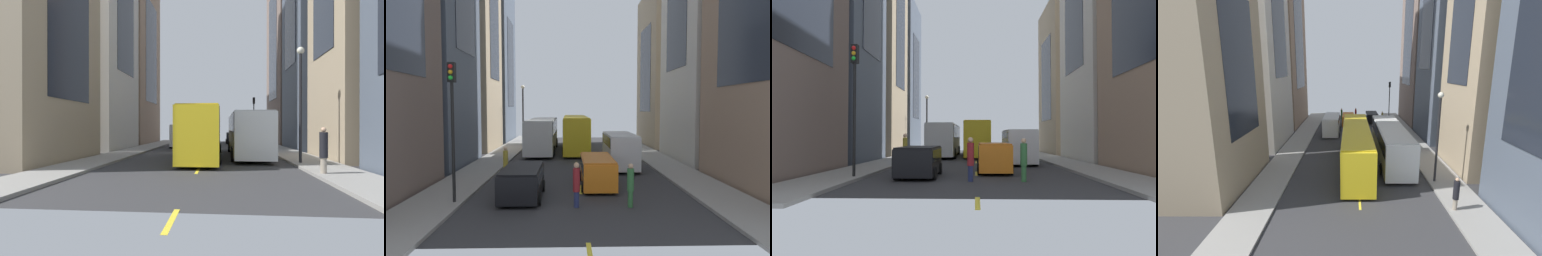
# 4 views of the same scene
# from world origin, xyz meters

# --- Properties ---
(ground_plane) EXTENTS (40.66, 40.66, 0.00)m
(ground_plane) POSITION_xyz_m (0.00, 0.00, 0.00)
(ground_plane) COLOR #333335
(sidewalk_west) EXTENTS (2.79, 44.00, 0.15)m
(sidewalk_west) POSITION_xyz_m (-6.94, 0.00, 0.07)
(sidewalk_west) COLOR gray
(sidewalk_west) RESTS_ON ground
(sidewalk_east) EXTENTS (2.79, 44.00, 0.15)m
(sidewalk_east) POSITION_xyz_m (6.94, 0.00, 0.07)
(sidewalk_east) COLOR gray
(sidewalk_east) RESTS_ON ground
(lane_stripe_0) EXTENTS (0.16, 2.00, 0.01)m
(lane_stripe_0) POSITION_xyz_m (0.00, -21.00, 0.01)
(lane_stripe_0) COLOR yellow
(lane_stripe_0) RESTS_ON ground
(lane_stripe_1) EXTENTS (0.16, 2.00, 0.01)m
(lane_stripe_1) POSITION_xyz_m (0.00, -12.60, 0.01)
(lane_stripe_1) COLOR yellow
(lane_stripe_1) RESTS_ON ground
(lane_stripe_2) EXTENTS (0.16, 2.00, 0.01)m
(lane_stripe_2) POSITION_xyz_m (0.00, -4.20, 0.01)
(lane_stripe_2) COLOR yellow
(lane_stripe_2) RESTS_ON ground
(lane_stripe_3) EXTENTS (0.16, 2.00, 0.01)m
(lane_stripe_3) POSITION_xyz_m (0.00, 4.20, 0.01)
(lane_stripe_3) COLOR yellow
(lane_stripe_3) RESTS_ON ground
(lane_stripe_4) EXTENTS (0.16, 2.00, 0.01)m
(lane_stripe_4) POSITION_xyz_m (0.00, 12.60, 0.01)
(lane_stripe_4) COLOR yellow
(lane_stripe_4) RESTS_ON ground
(lane_stripe_5) EXTENTS (0.16, 2.00, 0.01)m
(lane_stripe_5) POSITION_xyz_m (0.00, 21.00, 0.01)
(lane_stripe_5) COLOR yellow
(lane_stripe_5) RESTS_ON ground
(building_west_0) EXTENTS (7.13, 11.19, 27.37)m
(building_west_0) POSITION_xyz_m (-12.06, -15.06, 13.69)
(building_west_0) COLOR #7A665B
(building_west_0) RESTS_ON ground
(building_east_0) EXTENTS (7.46, 11.99, 25.63)m
(building_east_0) POSITION_xyz_m (12.23, -13.57, 12.82)
(building_east_0) COLOR #937760
(building_east_0) RESTS_ON ground
(building_east_2) EXTENTS (6.51, 9.67, 18.02)m
(building_east_2) POSITION_xyz_m (11.75, 9.52, 9.01)
(building_east_2) COLOR tan
(building_east_2) RESTS_ON ground
(city_bus_white) EXTENTS (2.80, 12.47, 3.35)m
(city_bus_white) POSITION_xyz_m (-3.30, 4.02, 2.01)
(city_bus_white) COLOR silver
(city_bus_white) RESTS_ON ground
(streetcar_yellow) EXTENTS (2.70, 14.40, 3.59)m
(streetcar_yellow) POSITION_xyz_m (0.09, 5.42, 2.13)
(streetcar_yellow) COLOR yellow
(streetcar_yellow) RESTS_ON ground
(delivery_van_white) EXTENTS (2.25, 5.58, 2.58)m
(delivery_van_white) POSITION_xyz_m (3.18, -5.97, 1.51)
(delivery_van_white) COLOR white
(delivery_van_white) RESTS_ON ground
(car_orange_0) EXTENTS (1.93, 4.66, 1.69)m
(car_orange_0) POSITION_xyz_m (0.99, -11.82, 1.00)
(car_orange_0) COLOR orange
(car_orange_0) RESTS_ON ground
(car_black_1) EXTENTS (2.03, 4.16, 1.56)m
(car_black_1) POSITION_xyz_m (-2.95, -14.24, 0.92)
(car_black_1) COLOR black
(car_black_1) RESTS_ON ground
(pedestrian_crossing_mid) EXTENTS (0.28, 0.28, 2.26)m
(pedestrian_crossing_mid) POSITION_xyz_m (-4.32, -11.31, 1.24)
(pedestrian_crossing_mid) COLOR #593372
(pedestrian_crossing_mid) RESTS_ON ground
(pedestrian_crossing_near) EXTENTS (0.32, 0.32, 2.04)m
(pedestrian_crossing_near) POSITION_xyz_m (-0.29, -15.90, 1.10)
(pedestrian_crossing_near) COLOR navy
(pedestrian_crossing_near) RESTS_ON ground
(pedestrian_waiting_curb) EXTENTS (0.38, 0.38, 2.16)m
(pedestrian_waiting_curb) POSITION_xyz_m (-6.00, 13.76, 1.28)
(pedestrian_waiting_curb) COLOR gray
(pedestrian_waiting_curb) RESTS_ON ground
(pedestrian_walking_far) EXTENTS (0.31, 0.31, 1.99)m
(pedestrian_walking_far) POSITION_xyz_m (2.15, -15.96, 1.07)
(pedestrian_walking_far) COLOR #336B38
(pedestrian_walking_far) RESTS_ON ground
(traffic_light_near_corner) EXTENTS (0.32, 0.44, 6.40)m
(traffic_light_near_corner) POSITION_xyz_m (-5.94, -15.40, 4.56)
(traffic_light_near_corner) COLOR black
(traffic_light_near_corner) RESTS_ON ground
(streetlamp_near) EXTENTS (0.44, 0.44, 7.04)m
(streetlamp_near) POSITION_xyz_m (-6.04, 9.48, 4.46)
(streetlamp_near) COLOR black
(streetlamp_near) RESTS_ON ground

